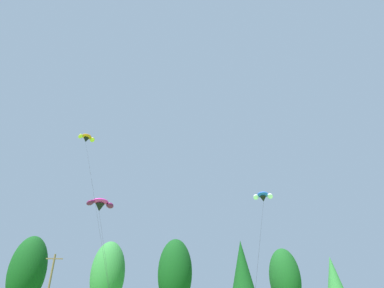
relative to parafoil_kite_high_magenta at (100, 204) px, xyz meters
The scene contains 9 objects.
treeline_tree_c 23.48m from the parafoil_kite_high_magenta, 123.34° to the left, with size 5.27×5.27×12.85m.
treeline_tree_d 20.33m from the parafoil_kite_high_magenta, 92.87° to the left, with size 5.14×5.14×12.38m.
treeline_tree_e 21.32m from the parafoil_kite_high_magenta, 63.65° to the left, with size 5.25×5.25×12.76m.
treeline_tree_f 27.78m from the parafoil_kite_high_magenta, 43.51° to the left, with size 4.42×4.42×12.84m.
treeline_tree_g 35.03m from the parafoil_kite_high_magenta, 37.30° to the left, with size 5.07×5.07×12.10m.
treeline_tree_h 43.33m from the parafoil_kite_high_magenta, 31.18° to the left, with size 4.05×4.05×11.12m.
parafoil_kite_high_magenta is the anchor object (origin of this frame).
parafoil_kite_mid_blue_white 18.71m from the parafoil_kite_high_magenta, ahead, with size 7.71×14.53×13.92m.
parafoil_kite_far_orange 16.63m from the parafoil_kite_high_magenta, 118.80° to the left, with size 10.28×20.92×24.71m.
Camera 1 is at (-1.40, 1.23, 2.05)m, focal length 29.51 mm.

